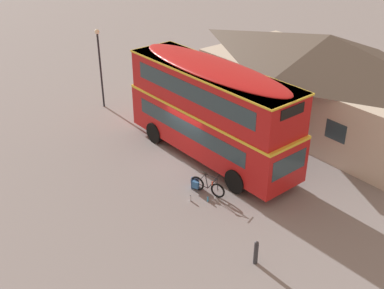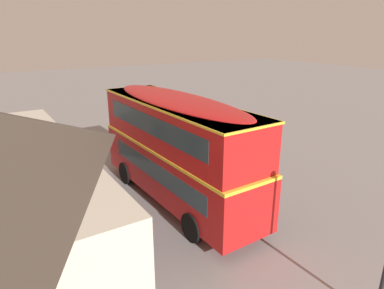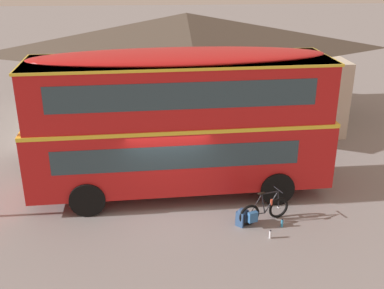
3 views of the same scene
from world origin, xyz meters
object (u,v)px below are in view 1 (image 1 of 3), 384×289
street_lamp (100,60)px  water_bottle_clear_plastic (190,198)px  touring_bicycle (206,186)px  kerb_bollard (256,252)px  double_decker_bus (211,108)px  water_bottle_blue_sports (208,199)px  backpack_on_ground (195,182)px

street_lamp → water_bottle_clear_plastic: bearing=-8.7°
touring_bicycle → kerb_bollard: (4.45, -1.30, 0.13)m
double_decker_bus → touring_bicycle: size_ratio=5.97×
water_bottle_clear_plastic → kerb_bollard: (4.41, -0.43, 0.38)m
touring_bicycle → water_bottle_blue_sports: (0.52, -0.31, -0.25)m
water_bottle_blue_sports → touring_bicycle: bearing=149.4°
double_decker_bus → kerb_bollard: size_ratio=10.04×
water_bottle_clear_plastic → water_bottle_blue_sports: bearing=49.5°
water_bottle_clear_plastic → street_lamp: bearing=171.3°
backpack_on_ground → water_bottle_clear_plastic: 1.04m
double_decker_bus → water_bottle_clear_plastic: bearing=-51.4°
water_bottle_blue_sports → street_lamp: size_ratio=0.06×
water_bottle_blue_sports → kerb_bollard: size_ratio=0.27×
double_decker_bus → kerb_bollard: bearing=-26.7°
street_lamp → kerb_bollard: 15.75m
double_decker_bus → kerb_bollard: 7.92m
backpack_on_ground → water_bottle_blue_sports: bearing=-9.9°
street_lamp → backpack_on_ground: bearing=-5.1°
double_decker_bus → water_bottle_clear_plastic: size_ratio=37.38×
water_bottle_blue_sports → kerb_bollard: bearing=-14.2°
water_bottle_blue_sports → street_lamp: (-11.49, 1.13, 2.78)m
touring_bicycle → water_bottle_clear_plastic: touring_bicycle is taller
touring_bicycle → water_bottle_blue_sports: 0.66m
double_decker_bus → street_lamp: size_ratio=2.07×
touring_bicycle → street_lamp: bearing=175.7°
water_bottle_blue_sports → street_lamp: bearing=174.4°
water_bottle_blue_sports → kerb_bollard: kerb_bollard is taller
backpack_on_ground → water_bottle_clear_plastic: (0.69, -0.76, -0.15)m
double_decker_bus → water_bottle_clear_plastic: (2.40, -3.00, -2.52)m
backpack_on_ground → street_lamp: (-10.32, 0.92, 2.63)m
double_decker_bus → water_bottle_clear_plastic: double_decker_bus is taller
backpack_on_ground → street_lamp: street_lamp is taller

